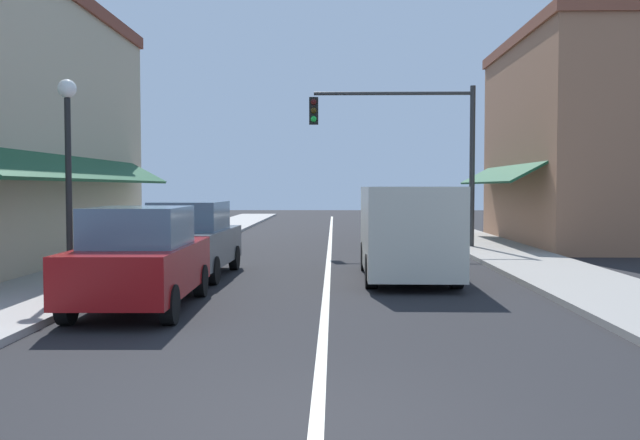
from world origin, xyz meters
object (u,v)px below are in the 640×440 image
(parked_car_nearest_left, at_px, (140,259))
(van_in_lane, at_px, (407,229))
(traffic_signal_mast_arm, at_px, (414,137))
(street_lamp_left_near, at_px, (68,147))
(parked_car_second_left, at_px, (191,240))

(parked_car_nearest_left, relative_size, van_in_lane, 0.80)
(traffic_signal_mast_arm, xyz_separation_m, street_lamp_left_near, (-7.86, -9.95, -0.93))
(van_in_lane, height_order, traffic_signal_mast_arm, traffic_signal_mast_arm)
(parked_car_second_left, height_order, traffic_signal_mast_arm, traffic_signal_mast_arm)
(parked_car_nearest_left, xyz_separation_m, traffic_signal_mast_arm, (6.00, 11.58, 2.93))
(van_in_lane, distance_m, street_lamp_left_near, 7.50)
(street_lamp_left_near, bearing_deg, parked_car_second_left, 56.40)
(parked_car_second_left, xyz_separation_m, traffic_signal_mast_arm, (6.04, 7.22, 2.93))
(van_in_lane, bearing_deg, parked_car_second_left, 178.20)
(parked_car_second_left, distance_m, traffic_signal_mast_arm, 9.86)
(parked_car_nearest_left, distance_m, street_lamp_left_near, 3.17)
(parked_car_second_left, height_order, van_in_lane, van_in_lane)
(van_in_lane, bearing_deg, traffic_signal_mast_arm, 82.81)
(parked_car_nearest_left, relative_size, parked_car_second_left, 1.00)
(parked_car_nearest_left, xyz_separation_m, van_in_lane, (5.00, 4.15, 0.27))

